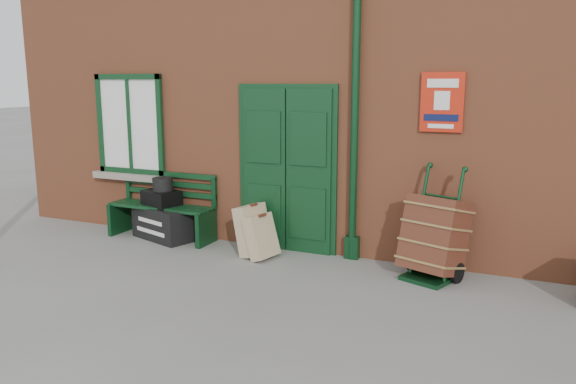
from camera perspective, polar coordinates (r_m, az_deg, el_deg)
The scene contains 9 objects.
ground at distance 6.46m, azimuth -2.98°, elevation -9.63°, with size 80.00×80.00×0.00m, color gray.
station_building at distance 9.29m, azimuth 6.76°, elevation 10.31°, with size 10.30×4.30×4.36m.
bench at distance 8.51m, azimuth -12.49°, elevation -1.21°, with size 1.63×0.51×1.01m.
houdini_trunk at distance 8.50m, azimuth -12.34°, elevation -3.05°, with size 0.96×0.53×0.48m, color black.
strongbox at distance 8.45m, azimuth -12.72°, elevation -0.65°, with size 0.53×0.38×0.24m, color black.
hatbox at distance 8.39m, azimuth -12.61°, elevation 0.78°, with size 0.29×0.29×0.19m, color black.
suitcase_back at distance 7.52m, azimuth -3.62°, elevation -3.85°, with size 0.19×0.47×0.66m, color tan.
suitcase_front at distance 7.37m, azimuth -2.72°, elevation -4.54°, with size 0.17×0.43×0.57m, color tan.
porter_trolley at distance 6.80m, azimuth 14.64°, elevation -4.41°, with size 0.83×0.86×1.31m.
Camera 1 is at (2.74, -5.38, 2.29)m, focal length 35.00 mm.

